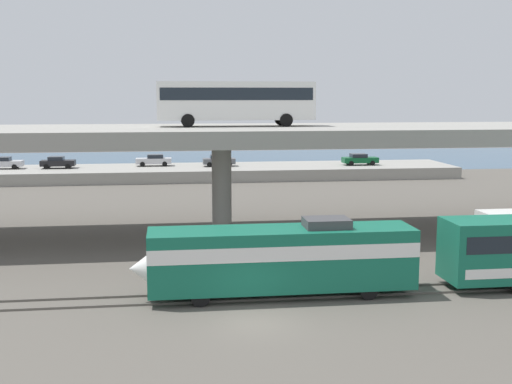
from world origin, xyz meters
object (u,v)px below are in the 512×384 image
parked_car_0 (58,162)px  parked_car_4 (360,159)px  parked_car_1 (154,160)px  parked_car_3 (4,163)px  transit_bus_on_overpass (236,99)px  parked_car_2 (219,160)px  train_locomotive (269,256)px

parked_car_0 → parked_car_4: (38.93, -1.19, 0.00)m
parked_car_1 → parked_car_3: 18.63m
transit_bus_on_overpass → parked_car_2: size_ratio=2.89×
transit_bus_on_overpass → parked_car_0: size_ratio=2.85×
train_locomotive → parked_car_1: bearing=-82.3°
transit_bus_on_overpass → parked_car_0: bearing=119.0°
train_locomotive → parked_car_3: train_locomotive is taller
parked_car_1 → parked_car_3: same height
transit_bus_on_overpass → parked_car_1: bearing=101.3°
parked_car_1 → parked_car_3: size_ratio=1.01×
parked_car_3 → parked_car_1: bearing=3.0°
parked_car_0 → transit_bus_on_overpass: bearing=-61.0°
train_locomotive → parked_car_3: size_ratio=3.33×
parked_car_2 → parked_car_0: bearing=179.4°
train_locomotive → parked_car_1: train_locomotive is taller
parked_car_2 → parked_car_3: 26.95m
train_locomotive → parked_car_2: bearing=-91.3°
train_locomotive → parked_car_1: 53.17m
parked_car_0 → parked_car_4: bearing=-1.8°
transit_bus_on_overpass → parked_car_1: 37.32m
parked_car_0 → parked_car_1: 12.06m
parked_car_3 → transit_bus_on_overpass: bearing=-53.4°
transit_bus_on_overpass → parked_car_1: (-7.16, 35.72, -8.10)m
train_locomotive → transit_bus_on_overpass: size_ratio=1.26×
transit_bus_on_overpass → parked_car_2: bearing=88.0°
parked_car_2 → parked_car_1: bearing=170.2°
parked_car_0 → parked_car_3: size_ratio=0.93×
parked_car_0 → parked_car_4: 38.95m
parked_car_2 → train_locomotive: bearing=-91.3°
parked_car_2 → parked_car_3: bearing=179.0°
parked_car_0 → parked_car_1: bearing=5.8°
parked_car_0 → parked_car_3: 6.61m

